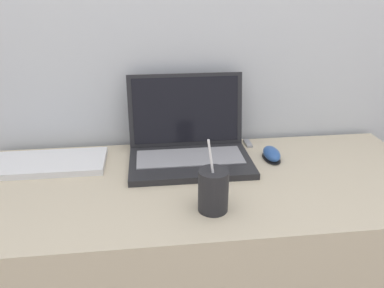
% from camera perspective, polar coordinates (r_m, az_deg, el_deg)
% --- Properties ---
extents(wall_back, '(7.00, 0.04, 2.50)m').
position_cam_1_polar(wall_back, '(1.30, 0.18, 20.60)').
color(wall_back, silver).
rests_on(wall_back, ground_plane).
extents(desk, '(1.38, 0.58, 0.78)m').
position_cam_1_polar(desk, '(1.35, 1.92, -20.03)').
color(desk, beige).
rests_on(desk, ground_plane).
extents(laptop, '(0.39, 0.29, 0.26)m').
position_cam_1_polar(laptop, '(1.22, -0.51, 0.32)').
color(laptop, '#232326').
rests_on(laptop, desk).
extents(drink_cup, '(0.08, 0.08, 0.20)m').
position_cam_1_polar(drink_cup, '(0.95, 3.26, -6.97)').
color(drink_cup, '#232326').
rests_on(drink_cup, desk).
extents(computer_mouse, '(0.06, 0.10, 0.04)m').
position_cam_1_polar(computer_mouse, '(1.26, 12.03, -1.55)').
color(computer_mouse, black).
rests_on(computer_mouse, desk).
extents(external_keyboard, '(0.38, 0.17, 0.02)m').
position_cam_1_polar(external_keyboard, '(1.28, -21.59, -2.77)').
color(external_keyboard, silver).
rests_on(external_keyboard, desk).
extents(usb_stick, '(0.02, 0.06, 0.01)m').
position_cam_1_polar(usb_stick, '(1.36, 8.53, 0.10)').
color(usb_stick, '#99999E').
rests_on(usb_stick, desk).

